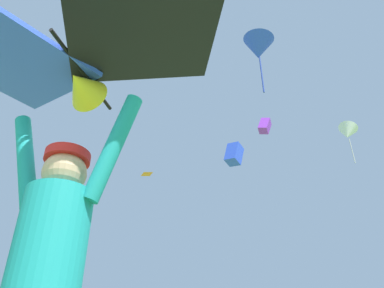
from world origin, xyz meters
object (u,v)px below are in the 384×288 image
kite_flyer_person (43,283)px  distant_kite_blue_high_left (258,49)px  held_stunt_kite (78,59)px  distant_kite_white_overhead_distant (348,133)px  distant_kite_purple_high_right (265,126)px  distant_kite_blue_mid_right (234,154)px  distant_kite_orange_mid_left (147,174)px

kite_flyer_person → distant_kite_blue_high_left: 15.49m
distant_kite_blue_high_left → held_stunt_kite: bearing=-83.0°
distant_kite_white_overhead_distant → distant_kite_purple_high_right: distant_kite_purple_high_right is taller
held_stunt_kite → distant_kite_blue_mid_right: bearing=106.4°
distant_kite_orange_mid_left → distant_kite_blue_high_left: 10.29m
distant_kite_orange_mid_left → distant_kite_blue_high_left: bearing=-32.6°
kite_flyer_person → held_stunt_kite: 1.30m
held_stunt_kite → distant_kite_white_overhead_distant: bearing=84.4°
kite_flyer_person → distant_kite_orange_mid_left: distant_kite_orange_mid_left is taller
distant_kite_white_overhead_distant → distant_kite_blue_mid_right: bearing=136.8°
distant_kite_orange_mid_left → distant_kite_blue_high_left: size_ratio=0.22×
held_stunt_kite → distant_kite_purple_high_right: size_ratio=2.07×
kite_flyer_person → distant_kite_blue_high_left: (-1.25, 10.21, 11.58)m
distant_kite_blue_high_left → distant_kite_orange_mid_left: bearing=147.4°
distant_kite_orange_mid_left → distant_kite_white_overhead_distant: (11.09, -3.67, -2.72)m
held_stunt_kite → distant_kite_orange_mid_left: (-9.90, 15.82, 9.26)m
distant_kite_purple_high_right → distant_kite_blue_mid_right: bearing=130.8°
distant_kite_white_overhead_distant → distant_kite_blue_mid_right: (-6.58, 6.17, 4.19)m
distant_kite_blue_mid_right → distant_kite_white_overhead_distant: bearing=-43.2°
distant_kite_orange_mid_left → kite_flyer_person: bearing=-57.9°
distant_kite_orange_mid_left → distant_kite_purple_high_right: distant_kite_purple_high_right is taller
distant_kite_white_overhead_distant → distant_kite_blue_mid_right: size_ratio=1.16×
distant_kite_purple_high_right → distant_kite_white_overhead_distant: bearing=-37.5°
distant_kite_orange_mid_left → distant_kite_purple_high_right: (7.37, -0.81, 0.56)m
distant_kite_orange_mid_left → distant_kite_blue_mid_right: distant_kite_blue_mid_right is taller
held_stunt_kite → distant_kite_orange_mid_left: 20.83m
distant_kite_blue_mid_right → distant_kite_blue_high_left: bearing=-62.8°
distant_kite_orange_mid_left → distant_kite_blue_high_left: distant_kite_blue_high_left is taller
distant_kite_purple_high_right → distant_kite_blue_high_left: bearing=-75.0°
kite_flyer_person → distant_kite_white_overhead_distant: (1.21, 12.07, 7.84)m
held_stunt_kite → distant_kite_blue_high_left: size_ratio=0.66×
kite_flyer_person → distant_kite_blue_high_left: size_ratio=0.66×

